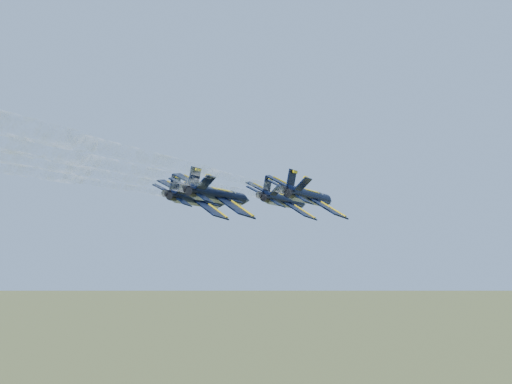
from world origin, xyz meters
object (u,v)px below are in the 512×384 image
at_px(jet_lead, 284,200).
at_px(jet_left, 197,199).
at_px(jet_right, 309,196).
at_px(jet_slot, 219,195).

distance_m(jet_lead, jet_left, 15.30).
relative_size(jet_left, jet_right, 1.00).
distance_m(jet_left, jet_slot, 13.38).
xyz_separation_m(jet_left, jet_right, (19.89, -2.05, 0.00)).
bearing_deg(jet_slot, jet_lead, 87.06).
bearing_deg(jet_right, jet_slot, -138.37).
xyz_separation_m(jet_right, jet_slot, (-11.23, -8.14, 0.00)).
height_order(jet_left, jet_right, same).
bearing_deg(jet_slot, jet_right, 41.63).
height_order(jet_lead, jet_slot, same).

